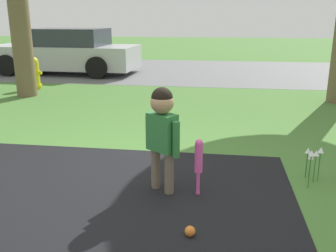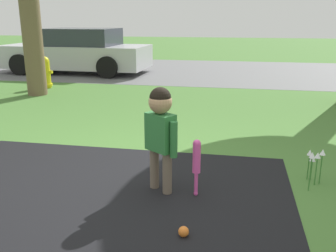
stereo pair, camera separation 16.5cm
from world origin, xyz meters
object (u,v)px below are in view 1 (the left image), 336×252
at_px(child, 162,125).
at_px(fire_hydrant, 35,73).
at_px(baseball_bat, 199,159).
at_px(sports_ball, 190,231).
at_px(parked_car, 65,52).

relative_size(child, fire_hydrant, 1.38).
xyz_separation_m(child, baseball_bat, (0.37, -0.04, -0.32)).
relative_size(child, baseball_bat, 1.84).
bearing_deg(baseball_bat, fire_hydrant, 130.04).
bearing_deg(sports_ball, baseball_bat, 88.93).
bearing_deg(child, parked_car, 153.49).
relative_size(sports_ball, parked_car, 0.02).
bearing_deg(child, fire_hydrant, 162.40).
distance_m(fire_hydrant, parked_car, 2.71).
height_order(child, sports_ball, child).
bearing_deg(fire_hydrant, sports_ball, -53.79).
bearing_deg(parked_car, child, 120.93).
bearing_deg(baseball_bat, parked_car, 120.79).
bearing_deg(fire_hydrant, parked_car, 96.98).
height_order(baseball_bat, sports_ball, baseball_bat).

